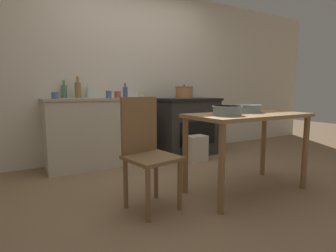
% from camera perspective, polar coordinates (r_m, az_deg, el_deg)
% --- Properties ---
extents(ground_plane, '(14.00, 14.00, 0.00)m').
position_cam_1_polar(ground_plane, '(2.87, 4.68, -12.91)').
color(ground_plane, '#896B4C').
extents(wall_back, '(8.00, 0.07, 2.55)m').
position_cam_1_polar(wall_back, '(4.10, -8.11, 11.31)').
color(wall_back, beige).
rests_on(wall_back, ground_plane).
extents(counter_cabinet, '(1.41, 0.55, 0.91)m').
position_cam_1_polar(counter_cabinet, '(3.67, -14.52, -1.21)').
color(counter_cabinet, beige).
rests_on(counter_cabinet, ground_plane).
extents(stove, '(0.96, 0.64, 0.89)m').
position_cam_1_polar(stove, '(4.21, 4.10, -0.01)').
color(stove, '#2D2B28').
rests_on(stove, ground_plane).
extents(work_table, '(1.22, 0.62, 0.79)m').
position_cam_1_polar(work_table, '(2.70, 16.94, 0.06)').
color(work_table, '#997047').
rests_on(work_table, ground_plane).
extents(chair, '(0.46, 0.46, 0.95)m').
position_cam_1_polar(chair, '(2.27, -4.63, -5.15)').
color(chair, olive).
rests_on(chair, ground_plane).
extents(flour_sack, '(0.29, 0.20, 0.37)m').
position_cam_1_polar(flour_sack, '(3.80, 6.18, -4.87)').
color(flour_sack, beige).
rests_on(flour_sack, ground_plane).
extents(stock_pot, '(0.28, 0.28, 0.21)m').
position_cam_1_polar(stock_pot, '(4.08, 3.54, 7.35)').
color(stock_pot, '#B77A47').
rests_on(stock_pot, stove).
extents(mixing_bowl_large, '(0.26, 0.26, 0.08)m').
position_cam_1_polar(mixing_bowl_large, '(2.84, 17.17, 3.77)').
color(mixing_bowl_large, '#93A8B2').
rests_on(mixing_bowl_large, work_table).
extents(mixing_bowl_small, '(0.27, 0.27, 0.09)m').
position_cam_1_polar(mixing_bowl_small, '(2.45, 12.75, 3.43)').
color(mixing_bowl_small, '#93A8B2').
rests_on(mixing_bowl_small, work_table).
extents(bottle_far_left, '(0.08, 0.08, 0.28)m').
position_cam_1_polar(bottle_far_left, '(3.66, -19.01, 7.48)').
color(bottle_far_left, olive).
rests_on(bottle_far_left, counter_cabinet).
extents(bottle_left, '(0.06, 0.06, 0.20)m').
position_cam_1_polar(bottle_left, '(3.78, -16.89, 7.10)').
color(bottle_left, silver).
rests_on(bottle_left, counter_cabinet).
extents(bottle_mid_left, '(0.07, 0.07, 0.23)m').
position_cam_1_polar(bottle_mid_left, '(3.74, -21.66, 7.07)').
color(bottle_mid_left, '#517F5B').
rests_on(bottle_mid_left, counter_cabinet).
extents(bottle_center_left, '(0.07, 0.07, 0.21)m').
position_cam_1_polar(bottle_center_left, '(3.83, -9.29, 7.34)').
color(bottle_center_left, '#3D5675').
rests_on(bottle_center_left, counter_cabinet).
extents(cup_center, '(0.07, 0.07, 0.08)m').
position_cam_1_polar(cup_center, '(3.68, -5.84, 6.75)').
color(cup_center, beige).
rests_on(cup_center, counter_cabinet).
extents(cup_center_right, '(0.07, 0.07, 0.10)m').
position_cam_1_polar(cup_center_right, '(3.47, -12.77, 6.72)').
color(cup_center_right, '#4C6B99').
rests_on(cup_center_right, counter_cabinet).
extents(cup_mid_right, '(0.08, 0.08, 0.08)m').
position_cam_1_polar(cup_mid_right, '(3.38, -23.34, 6.12)').
color(cup_mid_right, '#4C6B99').
rests_on(cup_mid_right, counter_cabinet).
extents(cup_right, '(0.09, 0.09, 0.09)m').
position_cam_1_polar(cup_right, '(3.62, -10.91, 6.74)').
color(cup_right, '#B74C42').
rests_on(cup_right, counter_cabinet).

